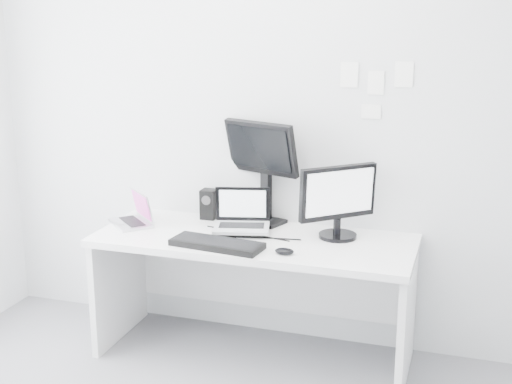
# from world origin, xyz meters

# --- Properties ---
(back_wall) EXTENTS (3.60, 0.00, 3.60)m
(back_wall) POSITION_xyz_m (0.00, 1.60, 1.35)
(back_wall) COLOR silver
(back_wall) RESTS_ON ground
(desk) EXTENTS (1.80, 0.70, 0.73)m
(desk) POSITION_xyz_m (0.00, 1.25, 0.36)
(desk) COLOR white
(desk) RESTS_ON ground
(macbook) EXTENTS (0.34, 0.34, 0.21)m
(macbook) POSITION_xyz_m (-0.77, 1.25, 0.83)
(macbook) COLOR #BDBCC1
(macbook) RESTS_ON desk
(speaker) EXTENTS (0.11, 0.11, 0.18)m
(speaker) POSITION_xyz_m (-0.37, 1.52, 0.82)
(speaker) COLOR black
(speaker) RESTS_ON desk
(dell_laptop) EXTENTS (0.37, 0.32, 0.26)m
(dell_laptop) POSITION_xyz_m (-0.09, 1.29, 0.86)
(dell_laptop) COLOR #B8BBBF
(dell_laptop) RESTS_ON desk
(rear_monitor) EXTENTS (0.50, 0.32, 0.64)m
(rear_monitor) POSITION_xyz_m (-0.03, 1.54, 1.05)
(rear_monitor) COLOR black
(rear_monitor) RESTS_ON desk
(samsung_monitor) EXTENTS (0.49, 0.47, 0.43)m
(samsung_monitor) POSITION_xyz_m (0.45, 1.39, 0.94)
(samsung_monitor) COLOR black
(samsung_monitor) RESTS_ON desk
(keyboard) EXTENTS (0.52, 0.24, 0.03)m
(keyboard) POSITION_xyz_m (-0.14, 1.03, 0.75)
(keyboard) COLOR black
(keyboard) RESTS_ON desk
(mouse) EXTENTS (0.10, 0.07, 0.03)m
(mouse) POSITION_xyz_m (0.24, 1.03, 0.75)
(mouse) COLOR black
(mouse) RESTS_ON desk
(wall_note_0) EXTENTS (0.10, 0.00, 0.14)m
(wall_note_0) POSITION_xyz_m (0.45, 1.59, 1.62)
(wall_note_0) COLOR white
(wall_note_0) RESTS_ON back_wall
(wall_note_1) EXTENTS (0.09, 0.00, 0.13)m
(wall_note_1) POSITION_xyz_m (0.60, 1.59, 1.58)
(wall_note_1) COLOR white
(wall_note_1) RESTS_ON back_wall
(wall_note_2) EXTENTS (0.10, 0.00, 0.14)m
(wall_note_2) POSITION_xyz_m (0.75, 1.59, 1.63)
(wall_note_2) COLOR white
(wall_note_2) RESTS_ON back_wall
(wall_note_3) EXTENTS (0.11, 0.00, 0.08)m
(wall_note_3) POSITION_xyz_m (0.58, 1.59, 1.42)
(wall_note_3) COLOR white
(wall_note_3) RESTS_ON back_wall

